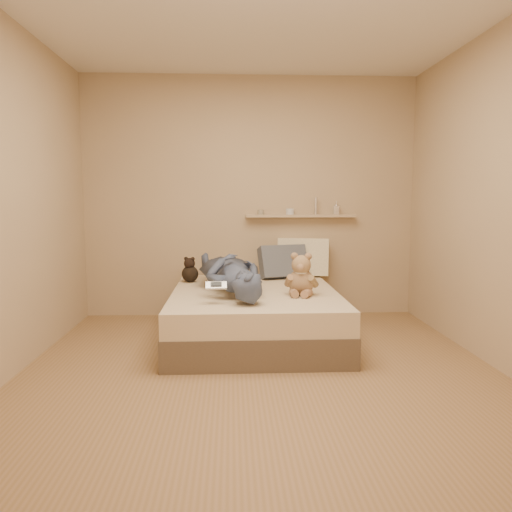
{
  "coord_description": "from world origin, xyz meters",
  "views": [
    {
      "loc": [
        -0.21,
        -3.58,
        1.3
      ],
      "look_at": [
        0.0,
        0.65,
        0.8
      ],
      "focal_mm": 35.0,
      "sensor_mm": 36.0,
      "label": 1
    }
  ],
  "objects": [
    {
      "name": "room",
      "position": [
        0.0,
        0.0,
        1.3
      ],
      "size": [
        3.8,
        3.8,
        3.8
      ],
      "color": "#916E4B",
      "rests_on": "ground"
    },
    {
      "name": "teddy_bear",
      "position": [
        0.39,
        0.67,
        0.61
      ],
      "size": [
        0.3,
        0.31,
        0.38
      ],
      "color": "#90684F",
      "rests_on": "bed"
    },
    {
      "name": "bed",
      "position": [
        0.0,
        0.93,
        0.22
      ],
      "size": [
        1.5,
        1.9,
        0.45
      ],
      "color": "brown",
      "rests_on": "floor"
    },
    {
      "name": "person",
      "position": [
        -0.22,
        0.9,
        0.62
      ],
      "size": [
        0.81,
        1.53,
        0.35
      ],
      "primitive_type": "imported",
      "rotation": [
        0.0,
        0.0,
        3.34
      ],
      "color": "#414A66",
      "rests_on": "bed"
    },
    {
      "name": "pillow_grey",
      "position": [
        0.34,
        1.62,
        0.62
      ],
      "size": [
        0.55,
        0.38,
        0.37
      ],
      "primitive_type": "cube",
      "rotation": [
        -0.38,
        0.0,
        0.28
      ],
      "color": "slate",
      "rests_on": "bed"
    },
    {
      "name": "game_console",
      "position": [
        -0.33,
        0.35,
        0.6
      ],
      "size": [
        0.17,
        0.08,
        0.06
      ],
      "color": "silver",
      "rests_on": "bed"
    },
    {
      "name": "shelf_bottles",
      "position": [
        0.6,
        1.84,
        1.17
      ],
      "size": [
        0.9,
        0.09,
        0.18
      ],
      "color": "#A09A89",
      "rests_on": "wall_shelf"
    },
    {
      "name": "dark_plush",
      "position": [
        -0.63,
        1.41,
        0.56
      ],
      "size": [
        0.17,
        0.17,
        0.26
      ],
      "color": "black",
      "rests_on": "bed"
    },
    {
      "name": "pillow_cream",
      "position": [
        0.57,
        1.76,
        0.65
      ],
      "size": [
        0.59,
        0.36,
        0.43
      ],
      "primitive_type": "cube",
      "rotation": [
        -0.22,
        0.0,
        -0.22
      ],
      "color": "#F5E9C2",
      "rests_on": "bed"
    },
    {
      "name": "wall_shelf",
      "position": [
        0.55,
        1.84,
        1.1
      ],
      "size": [
        1.2,
        0.12,
        0.03
      ],
      "primitive_type": "cube",
      "color": "tan",
      "rests_on": "wall_back"
    }
  ]
}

